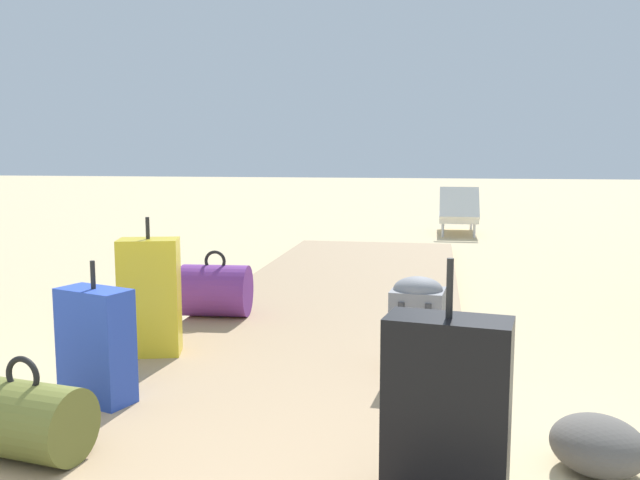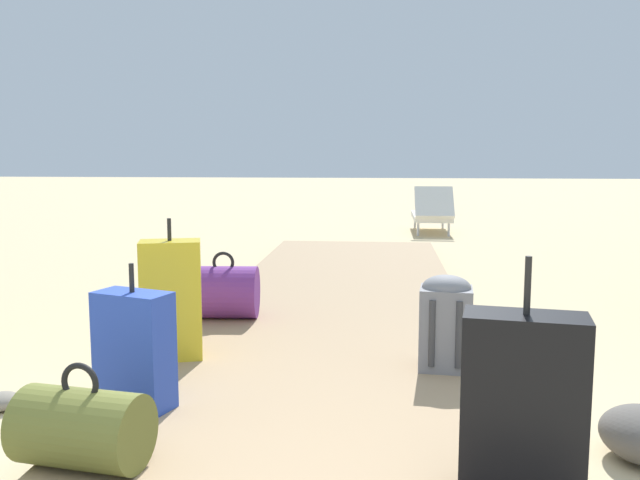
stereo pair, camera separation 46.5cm
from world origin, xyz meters
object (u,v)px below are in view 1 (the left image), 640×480
object	(u,v)px
backpack_grey	(417,322)
duffel_bag_olive	(25,419)
duffel_bag_purple	(216,290)
suitcase_yellow	(150,297)
suitcase_blue	(96,345)
lounge_chair	(458,214)
suitcase_black	(447,410)

from	to	relation	value
backpack_grey	duffel_bag_olive	bearing A→B (deg)	-138.34
duffel_bag_purple	suitcase_yellow	bearing A→B (deg)	-94.68
suitcase_blue	lounge_chair	bearing A→B (deg)	75.99
lounge_chair	suitcase_black	bearing A→B (deg)	-91.98
duffel_bag_purple	suitcase_black	xyz separation A→B (m)	(1.69, -2.48, 0.14)
backpack_grey	duffel_bag_olive	world-z (taller)	backpack_grey
duffel_bag_purple	duffel_bag_olive	xyz separation A→B (m)	(0.01, -2.43, -0.04)
duffel_bag_olive	suitcase_black	bearing A→B (deg)	-1.91
lounge_chair	suitcase_yellow	bearing A→B (deg)	-106.00
duffel_bag_olive	suitcase_blue	distance (m)	0.64
duffel_bag_olive	suitcase_black	size ratio (longest dim) A/B	0.62
suitcase_blue	lounge_chair	size ratio (longest dim) A/B	0.46
suitcase_black	lounge_chair	distance (m)	8.71
suitcase_blue	suitcase_black	xyz separation A→B (m)	(1.70, -0.68, 0.05)
duffel_bag_purple	duffel_bag_olive	bearing A→B (deg)	-89.85
backpack_grey	suitcase_black	distance (m)	1.43
suitcase_black	lounge_chair	xyz separation A→B (m)	(0.30, 8.71, -0.09)
suitcase_yellow	lounge_chair	bearing A→B (deg)	74.00
suitcase_black	duffel_bag_olive	bearing A→B (deg)	178.09
suitcase_yellow	suitcase_blue	xyz separation A→B (m)	(0.07, -0.80, -0.07)
lounge_chair	backpack_grey	bearing A→B (deg)	-93.49
duffel_bag_purple	suitcase_blue	size ratio (longest dim) A/B	0.74
suitcase_yellow	backpack_grey	bearing A→B (deg)	-2.07
duffel_bag_purple	backpack_grey	distance (m)	1.87
suitcase_blue	suitcase_black	world-z (taller)	suitcase_black
duffel_bag_olive	lounge_chair	bearing A→B (deg)	77.09
lounge_chair	duffel_bag_purple	bearing A→B (deg)	-107.72
duffel_bag_purple	suitcase_yellow	world-z (taller)	suitcase_yellow
suitcase_yellow	suitcase_black	bearing A→B (deg)	-39.99
duffel_bag_purple	suitcase_blue	distance (m)	1.80
suitcase_yellow	suitcase_black	xyz separation A→B (m)	(1.77, -1.48, -0.02)
duffel_bag_purple	backpack_grey	size ratio (longest dim) A/B	0.97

